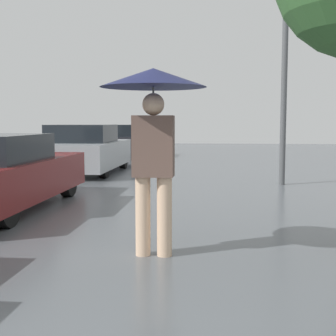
# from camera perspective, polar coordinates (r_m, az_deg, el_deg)

# --- Properties ---
(pedestrian) EXTENTS (1.11, 1.11, 1.97)m
(pedestrian) POSITION_cam_1_polar(r_m,az_deg,el_deg) (4.88, -1.80, 7.27)
(pedestrian) COLOR beige
(pedestrian) RESTS_ON ground_plane
(parked_car_third) EXTENTS (1.88, 4.03, 1.34)m
(parked_car_third) POSITION_cam_1_polar(r_m,az_deg,el_deg) (13.27, -10.17, 2.13)
(parked_car_third) COLOR #9EA3A8
(parked_car_third) RESTS_ON ground_plane
(parked_car_farthest) EXTENTS (1.72, 4.16, 1.30)m
(parked_car_farthest) POSITION_cam_1_polar(r_m,az_deg,el_deg) (19.13, -5.16, 3.21)
(parked_car_farthest) COLOR black
(parked_car_farthest) RESTS_ON ground_plane
(street_lamp) EXTENTS (0.24, 0.24, 5.16)m
(street_lamp) POSITION_cam_1_polar(r_m,az_deg,el_deg) (10.89, 14.05, 12.97)
(street_lamp) COLOR #515456
(street_lamp) RESTS_ON ground_plane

